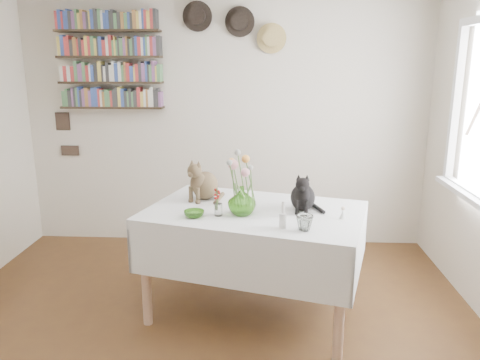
# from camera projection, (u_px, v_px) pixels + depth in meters

# --- Properties ---
(room) EXTENTS (4.08, 4.58, 2.58)m
(room) POSITION_uv_depth(u_px,v_px,m) (190.00, 174.00, 2.49)
(room) COLOR brown
(room) RESTS_ON ground
(dining_table) EXTENTS (1.71, 1.34, 0.81)m
(dining_table) POSITION_uv_depth(u_px,v_px,m) (255.00, 236.00, 3.38)
(dining_table) COLOR white
(dining_table) RESTS_ON room
(tabby_cat) EXTENTS (0.33, 0.35, 0.33)m
(tabby_cat) POSITION_uv_depth(u_px,v_px,m) (205.00, 178.00, 3.57)
(tabby_cat) COLOR brown
(tabby_cat) RESTS_ON dining_table
(black_cat) EXTENTS (0.22, 0.26, 0.29)m
(black_cat) POSITION_uv_depth(u_px,v_px,m) (303.00, 190.00, 3.30)
(black_cat) COLOR black
(black_cat) RESTS_ON dining_table
(flower_vase) EXTENTS (0.22, 0.22, 0.20)m
(flower_vase) POSITION_uv_depth(u_px,v_px,m) (242.00, 201.00, 3.20)
(flower_vase) COLOR #7FCE4D
(flower_vase) RESTS_ON dining_table
(green_bowl) EXTENTS (0.19, 0.19, 0.04)m
(green_bowl) POSITION_uv_depth(u_px,v_px,m) (194.00, 214.00, 3.18)
(green_bowl) COLOR #7FCE4D
(green_bowl) RESTS_ON dining_table
(drinking_glass) EXTENTS (0.11, 0.11, 0.10)m
(drinking_glass) POSITION_uv_depth(u_px,v_px,m) (305.00, 223.00, 2.91)
(drinking_glass) COLOR white
(drinking_glass) RESTS_ON dining_table
(candlestick) EXTENTS (0.05, 0.05, 0.18)m
(candlestick) POSITION_uv_depth(u_px,v_px,m) (283.00, 219.00, 2.96)
(candlestick) COLOR white
(candlestick) RESTS_ON dining_table
(berry_jar) EXTENTS (0.05, 0.05, 0.22)m
(berry_jar) POSITION_uv_depth(u_px,v_px,m) (218.00, 202.00, 3.18)
(berry_jar) COLOR white
(berry_jar) RESTS_ON dining_table
(porcelain_figurine) EXTENTS (0.05, 0.05, 0.09)m
(porcelain_figurine) POSITION_uv_depth(u_px,v_px,m) (343.00, 213.00, 3.14)
(porcelain_figurine) COLOR white
(porcelain_figurine) RESTS_ON dining_table
(flower_bouquet) EXTENTS (0.17, 0.13, 0.39)m
(flower_bouquet) POSITION_uv_depth(u_px,v_px,m) (242.00, 166.00, 3.16)
(flower_bouquet) COLOR #4C7233
(flower_bouquet) RESTS_ON flower_vase
(bookshelf_unit) EXTENTS (1.00, 0.16, 0.91)m
(bookshelf_unit) POSITION_uv_depth(u_px,v_px,m) (110.00, 61.00, 4.49)
(bookshelf_unit) COLOR #2F2316
(bookshelf_unit) RESTS_ON room
(wall_hats) EXTENTS (0.98, 0.09, 0.48)m
(wall_hats) POSITION_uv_depth(u_px,v_px,m) (236.00, 25.00, 4.38)
(wall_hats) COLOR black
(wall_hats) RESTS_ON room
(wall_art_plaques) EXTENTS (0.21, 0.02, 0.44)m
(wall_art_plaques) POSITION_uv_depth(u_px,v_px,m) (66.00, 134.00, 4.76)
(wall_art_plaques) COLOR #38281E
(wall_art_plaques) RESTS_ON room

